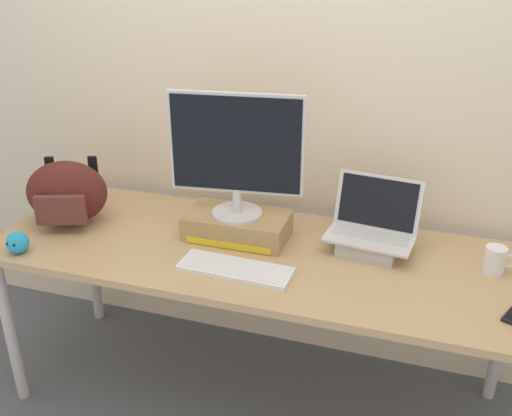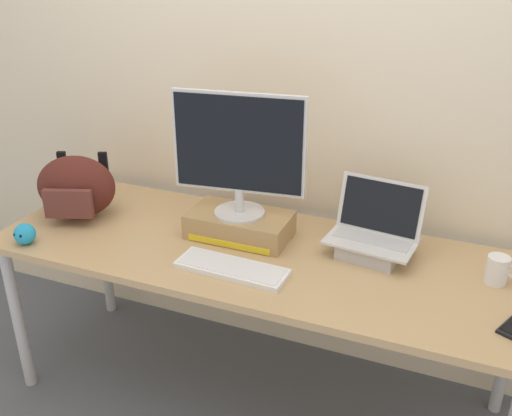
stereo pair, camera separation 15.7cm
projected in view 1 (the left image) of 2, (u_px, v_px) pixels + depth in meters
name	position (u px, v px, depth m)	size (l,w,h in m)	color
ground_plane	(256.00, 395.00, 2.59)	(20.00, 20.00, 0.00)	#515660
back_wall	(290.00, 81.00, 2.44)	(7.00, 0.10, 2.60)	beige
desk	(256.00, 264.00, 2.30)	(2.08, 0.75, 0.74)	tan
toner_box_yellow	(237.00, 225.00, 2.35)	(0.41, 0.23, 0.10)	#A88456
desktop_monitor	(236.00, 153.00, 2.22)	(0.52, 0.20, 0.49)	silver
open_laptop	(371.00, 236.00, 2.25)	(0.35, 0.26, 0.28)	#ADADB2
external_keyboard	(235.00, 269.00, 2.12)	(0.42, 0.16, 0.02)	white
messenger_backpack	(67.00, 193.00, 2.43)	(0.38, 0.31, 0.27)	#4C1E19
coffee_mug	(495.00, 260.00, 2.09)	(0.12, 0.08, 0.10)	silver
plush_toy	(18.00, 243.00, 2.23)	(0.09, 0.09, 0.09)	#2393CC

